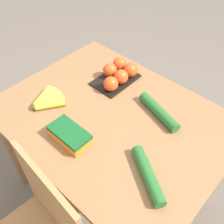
% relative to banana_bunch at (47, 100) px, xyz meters
% --- Properties ---
extents(ground_plane, '(12.00, 12.00, 0.00)m').
position_rel_banana_bunch_xyz_m(ground_plane, '(-0.30, -0.16, -0.74)').
color(ground_plane, '#665B51').
extents(dining_table, '(1.10, 0.84, 0.72)m').
position_rel_banana_bunch_xyz_m(dining_table, '(-0.30, -0.16, -0.13)').
color(dining_table, olive).
rests_on(dining_table, ground_plane).
extents(banana_bunch, '(0.17, 0.16, 0.04)m').
position_rel_banana_bunch_xyz_m(banana_bunch, '(0.00, 0.00, 0.00)').
color(banana_bunch, brown).
rests_on(banana_bunch, dining_table).
extents(tomato_pack, '(0.17, 0.25, 0.09)m').
position_rel_banana_bunch_xyz_m(tomato_pack, '(-0.14, -0.38, 0.02)').
color(tomato_pack, black).
rests_on(tomato_pack, dining_table).
extents(carrot_bag, '(0.19, 0.10, 0.06)m').
position_rel_banana_bunch_xyz_m(carrot_bag, '(-0.26, 0.07, 0.01)').
color(carrot_bag, orange).
rests_on(carrot_bag, dining_table).
extents(cucumber_near, '(0.26, 0.12, 0.05)m').
position_rel_banana_bunch_xyz_m(cucumber_near, '(-0.46, -0.31, 0.00)').
color(cucumber_near, '#236028').
rests_on(cucumber_near, dining_table).
extents(cucumber_far, '(0.24, 0.18, 0.05)m').
position_rel_banana_bunch_xyz_m(cucumber_far, '(-0.63, -0.01, 0.00)').
color(cucumber_far, '#236028').
rests_on(cucumber_far, dining_table).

